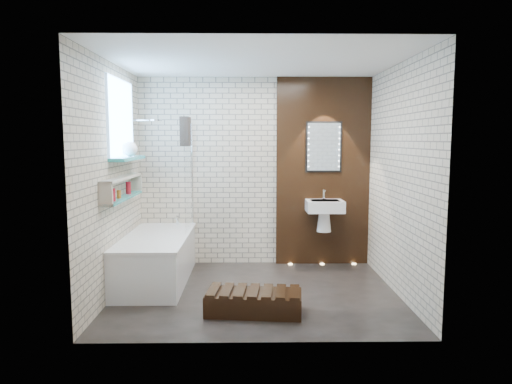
{
  "coord_description": "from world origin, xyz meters",
  "views": [
    {
      "loc": [
        -0.08,
        -5.12,
        1.75
      ],
      "look_at": [
        0.0,
        0.15,
        1.15
      ],
      "focal_mm": 32.32,
      "sensor_mm": 36.0,
      "label": 1
    }
  ],
  "objects_px": {
    "washbasin": "(325,210)",
    "bath_screen": "(189,176)",
    "walnut_step": "(254,303)",
    "bathtub": "(157,258)",
    "led_mirror": "(324,147)"
  },
  "relations": [
    {
      "from": "bath_screen",
      "to": "washbasin",
      "type": "relative_size",
      "value": 2.41
    },
    {
      "from": "bath_screen",
      "to": "walnut_step",
      "type": "relative_size",
      "value": 1.46
    },
    {
      "from": "bathtub",
      "to": "washbasin",
      "type": "relative_size",
      "value": 3.0
    },
    {
      "from": "bathtub",
      "to": "washbasin",
      "type": "height_order",
      "value": "washbasin"
    },
    {
      "from": "led_mirror",
      "to": "walnut_step",
      "type": "relative_size",
      "value": 0.73
    },
    {
      "from": "washbasin",
      "to": "led_mirror",
      "type": "relative_size",
      "value": 0.83
    },
    {
      "from": "bathtub",
      "to": "washbasin",
      "type": "xyz_separation_m",
      "value": [
        2.17,
        0.62,
        0.5
      ]
    },
    {
      "from": "bathtub",
      "to": "led_mirror",
      "type": "distance_m",
      "value": 2.68
    },
    {
      "from": "bathtub",
      "to": "led_mirror",
      "type": "height_order",
      "value": "led_mirror"
    },
    {
      "from": "washbasin",
      "to": "bath_screen",
      "type": "bearing_deg",
      "value": -174.22
    },
    {
      "from": "bath_screen",
      "to": "walnut_step",
      "type": "bearing_deg",
      "value": -60.92
    },
    {
      "from": "washbasin",
      "to": "led_mirror",
      "type": "distance_m",
      "value": 0.88
    },
    {
      "from": "led_mirror",
      "to": "walnut_step",
      "type": "height_order",
      "value": "led_mirror"
    },
    {
      "from": "washbasin",
      "to": "walnut_step",
      "type": "bearing_deg",
      "value": -120.22
    },
    {
      "from": "bath_screen",
      "to": "walnut_step",
      "type": "height_order",
      "value": "bath_screen"
    }
  ]
}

